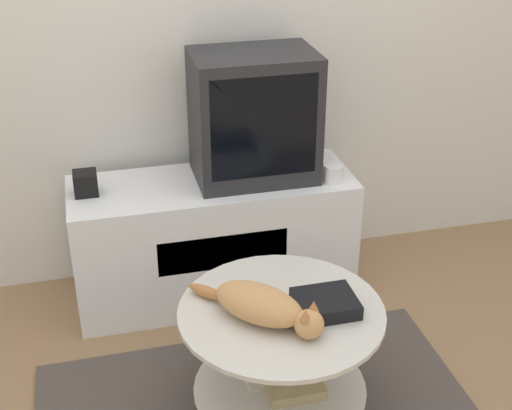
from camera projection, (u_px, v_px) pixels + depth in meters
name	position (u px, v px, depth m)	size (l,w,h in m)	color
tv_stand	(214.00, 238.00, 3.24)	(1.25, 0.44, 0.57)	white
tv	(254.00, 116.00, 3.04)	(0.52, 0.36, 0.56)	#232326
speaker	(86.00, 183.00, 2.98)	(0.10, 0.10, 0.10)	black
mug	(333.00, 173.00, 3.09)	(0.09, 0.09, 0.08)	white
coffee_table	(281.00, 350.00, 2.51)	(0.71, 0.71, 0.46)	#B2B2B7
dvd_box	(325.00, 304.00, 2.42)	(0.21, 0.18, 0.05)	black
cat	(264.00, 306.00, 2.36)	(0.39, 0.41, 0.12)	tan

